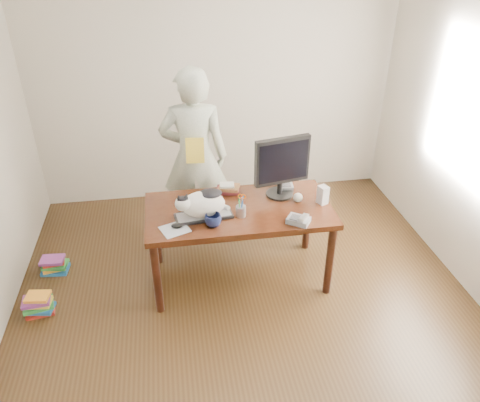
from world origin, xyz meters
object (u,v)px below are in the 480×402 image
monitor (282,164)px  pen_cup (241,210)px  book_pile_b (54,265)px  speaker (323,195)px  baseball (298,197)px  keyboard (204,216)px  phone (299,220)px  book_stack (228,188)px  mouse (177,226)px  coffee_mug (213,220)px  calculator (285,185)px  cat (201,204)px  book_pile_a (39,304)px  desk (238,218)px  person (194,158)px

monitor → pen_cup: size_ratio=2.64×
book_pile_b → monitor: bearing=-5.6°
speaker → baseball: (-0.20, 0.06, -0.04)m
keyboard → baseball: 0.85m
phone → book_stack: bearing=164.5°
keyboard → book_pile_b: keyboard is taller
mouse → speaker: bearing=-12.9°
pen_cup → phone: size_ratio=0.98×
book_pile_b → speaker: bearing=-8.9°
monitor → baseball: size_ratio=6.87×
coffee_mug → calculator: size_ratio=0.70×
phone → keyboard: bearing=-160.7°
cat → calculator: bearing=18.6°
book_pile_a → desk: bearing=9.0°
baseball → speaker: bearing=-15.9°
coffee_mug → baseball: bearing=18.5°
coffee_mug → person: person is taller
desk → person: bearing=115.1°
mouse → speaker: speaker is taller
desk → book_pile_b: bearing=171.0°
person → pen_cup: bearing=114.7°
keyboard → book_pile_a: (-1.44, -0.11, -0.68)m
baseball → keyboard: bearing=-172.0°
person → book_pile_a: size_ratio=6.65×
calculator → baseball: bearing=-72.8°
speaker → book_pile_b: (-2.45, 0.38, -0.76)m
cat → coffee_mug: (0.08, -0.14, -0.08)m
keyboard → coffee_mug: coffee_mug is taller
pen_cup → calculator: 0.63m
coffee_mug → calculator: coffee_mug is taller
cat → person: 0.85m
coffee_mug → speaker: speaker is taller
monitor → calculator: 0.33m
monitor → coffee_mug: bearing=-161.2°
book_pile_a → mouse: bearing=-1.0°
pen_cup → person: (-0.31, 0.88, 0.09)m
coffee_mug → calculator: (0.73, 0.52, -0.03)m
calculator → person: bearing=155.7°
phone → desk: bearing=174.3°
baseball → book_pile_a: 2.40m
keyboard → pen_cup: 0.31m
pen_cup → phone: 0.49m
pen_cup → person: 0.94m
monitor → coffee_mug: size_ratio=4.19×
monitor → speaker: (0.33, -0.18, -0.24)m
monitor → person: (-0.72, 0.61, -0.17)m
cat → phone: cat is taller
calculator → book_pile_a: (-2.23, -0.49, -0.69)m
phone → speaker: 0.40m
pen_cup → speaker: size_ratio=1.30×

